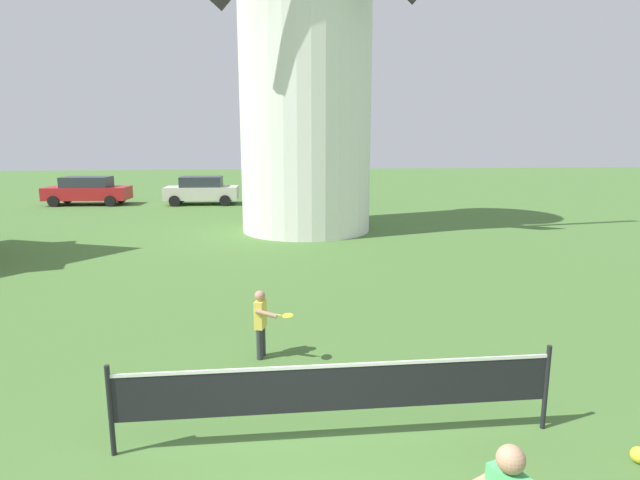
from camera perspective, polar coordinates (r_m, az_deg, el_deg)
windmill at (r=20.64m, az=-1.68°, el=22.88°), size 7.73×5.77×15.25m
tennis_net at (r=6.26m, az=2.04°, el=-16.20°), size 5.26×0.06×1.10m
player_far at (r=8.52m, az=-6.51°, el=-8.88°), size 0.67×0.64×1.16m
stray_ball at (r=7.16m, az=32.06°, el=-19.68°), size 0.18×0.18×0.18m
parked_car_red at (r=31.30m, az=-24.55°, el=5.07°), size 4.54×2.09×1.56m
parked_car_cream at (r=29.45m, az=-13.07°, el=5.46°), size 4.04×1.97×1.56m
parked_car_black at (r=29.36m, az=-0.37°, el=5.73°), size 4.47×2.31×1.56m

